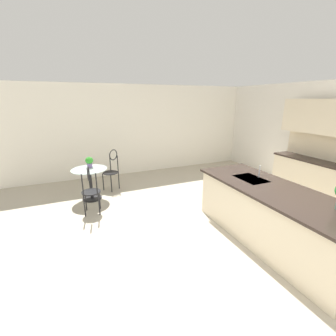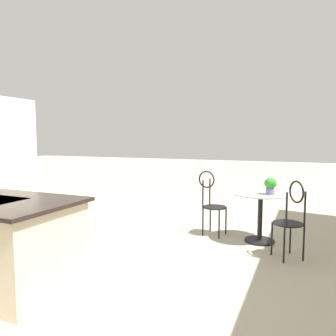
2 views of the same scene
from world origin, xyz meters
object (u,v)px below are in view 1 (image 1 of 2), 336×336
Objects in this scene: chair_near_window at (90,188)px; potted_plant_on_table at (89,161)px; chair_by_island at (112,168)px; bistro_table at (90,181)px.

chair_near_window is 0.97m from potted_plant_on_table.
chair_near_window is 1.00× the size of chair_by_island.
chair_near_window is (0.77, -0.06, 0.13)m from bistro_table.
bistro_table is 3.22× the size of potted_plant_on_table.
chair_by_island is 4.19× the size of potted_plant_on_table.
chair_by_island is at bearing 119.92° from potted_plant_on_table.
bistro_table is 0.77× the size of chair_by_island.
chair_near_window reaches higher than potted_plant_on_table.
bistro_table is 0.77× the size of chair_near_window.
bistro_table is at bearing -51.81° from chair_by_island.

